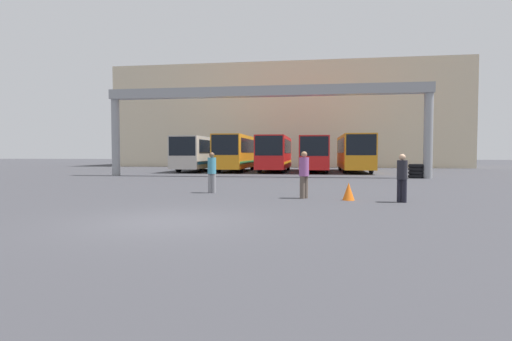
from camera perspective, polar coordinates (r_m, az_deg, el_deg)
The scene contains 13 objects.
ground_plane at distance 10.28m, azimuth -12.60°, elevation -7.11°, with size 200.00×200.00×0.00m, color #38383D.
building_backdrop at distance 53.76m, azimuth 4.45°, elevation 7.39°, with size 43.09×12.00×12.60m.
overhead_gantry at distance 28.80m, azimuth 1.02°, elevation 9.68°, with size 23.07×0.80×6.44m.
bus_slot_0 at distance 38.56m, azimuth -8.09°, elevation 2.66°, with size 2.53×10.17×3.18m.
bus_slot_1 at distance 37.65m, azimuth -2.80°, elevation 2.80°, with size 2.47×10.07×3.32m.
bus_slot_2 at distance 37.34m, azimuth 2.73°, elevation 2.71°, with size 2.46×10.51×3.21m.
bus_slot_3 at distance 37.04m, azimuth 8.31°, elevation 2.63°, with size 2.46×10.27×3.15m.
bus_slot_4 at distance 37.42m, azimuth 13.88°, elevation 2.71°, with size 2.53×10.67×3.28m.
pedestrian_near_left at distance 14.68m, azimuth 20.14°, elevation -0.84°, with size 0.35×0.35×1.68m.
pedestrian_far_center at distance 15.10m, azimuth 6.87°, elevation -0.43°, with size 0.37×0.37×1.77m.
pedestrian_near_right at distance 17.14m, azimuth -6.33°, elevation -0.13°, with size 0.36×0.36×1.74m.
traffic_cone at distance 14.84m, azimuth 13.09°, elevation -2.93°, with size 0.44×0.44×0.64m.
tire_stack at distance 29.42m, azimuth 21.89°, elevation -0.07°, with size 1.04×1.04×0.96m.
Camera 1 is at (3.63, -9.46, 1.70)m, focal length 28.00 mm.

